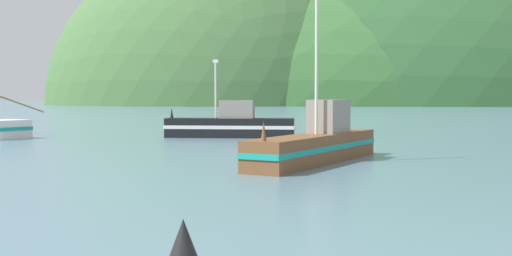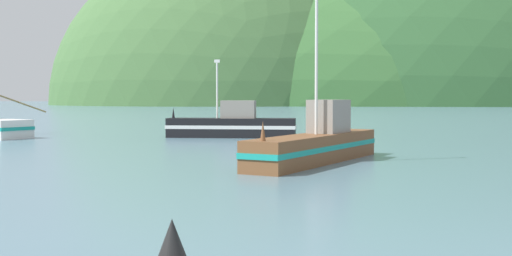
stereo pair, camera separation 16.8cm
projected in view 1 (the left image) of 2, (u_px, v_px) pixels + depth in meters
name	position (u px, v px, depth m)	size (l,w,h in m)	color
hill_far_right	(432.00, 104.00, 212.02)	(141.36, 113.09, 109.15)	#2D562D
hill_mid_left	(345.00, 103.00, 232.50)	(183.29, 146.64, 96.24)	#386633
hill_far_center	(213.00, 104.00, 200.56)	(101.23, 80.99, 95.58)	#47703D
fishing_boat_black	(231.00, 125.00, 42.74)	(8.46, 1.72, 5.08)	black
fishing_boat_brown	(317.00, 143.00, 26.89)	(5.26, 9.76, 7.86)	brown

